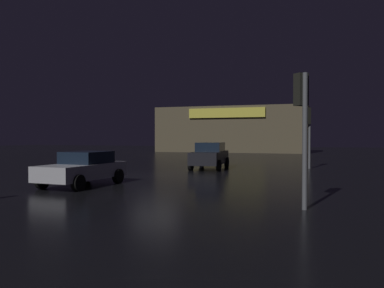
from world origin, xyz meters
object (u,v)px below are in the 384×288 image
Objects in this scene: store_building at (232,130)px; car_near at (83,168)px; car_far at (210,155)px; traffic_signal_main at (302,111)px; traffic_signal_opposite at (308,125)px.

car_near is at bearing -86.62° from store_building.
car_far reaches higher than car_near.
traffic_signal_main is 9.18m from car_near.
car_far is (2.54, 9.62, 0.13)m from car_near.
traffic_signal_opposite reaches higher than traffic_signal_main.
traffic_signal_opposite is 0.92× the size of car_near.
car_near is (2.17, -36.67, -2.21)m from store_building.
traffic_signal_main is at bearing -88.60° from traffic_signal_opposite.
car_near is at bearing 163.87° from traffic_signal_main.
store_building is at bearing 93.38° from car_near.
traffic_signal_main is at bearing -74.60° from store_building.
traffic_signal_opposite reaches higher than car_far.
car_far is at bearing -160.30° from traffic_signal_opposite.
store_building reaches higher than car_near.
traffic_signal_main is 0.98× the size of traffic_signal_opposite.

